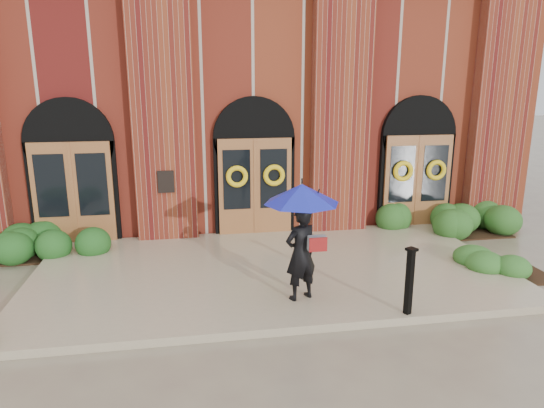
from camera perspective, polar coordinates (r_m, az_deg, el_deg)
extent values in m
plane|color=gray|center=(10.47, 0.07, -8.54)|extent=(90.00, 90.00, 0.00)
cube|color=tan|center=(10.57, -0.07, -7.85)|extent=(10.00, 5.30, 0.15)
cube|color=maroon|center=(18.49, -4.68, 12.46)|extent=(16.00, 12.00, 7.00)
cube|color=black|center=(12.24, -12.37, 2.58)|extent=(0.40, 0.05, 0.55)
cube|color=maroon|center=(12.27, -12.78, 11.31)|extent=(1.50, 0.45, 7.00)
cube|color=maroon|center=(12.85, 8.11, 11.63)|extent=(1.50, 0.45, 7.00)
cube|color=maroon|center=(14.84, 25.22, 10.78)|extent=(1.50, 0.45, 7.00)
cube|color=#986131|center=(12.83, -22.34, 1.22)|extent=(1.90, 0.10, 2.50)
cylinder|color=black|center=(12.77, -22.74, 6.84)|extent=(2.10, 0.22, 2.10)
cube|color=#986131|center=(12.61, -2.00, 2.08)|extent=(1.90, 0.10, 2.50)
cylinder|color=black|center=(12.55, -2.14, 7.81)|extent=(2.10, 0.22, 2.10)
cube|color=#986131|center=(13.93, 16.69, 2.65)|extent=(1.90, 0.10, 2.50)
cylinder|color=black|center=(13.87, 16.81, 7.83)|extent=(2.10, 0.22, 2.10)
torus|color=yellow|center=(12.38, -4.14, 3.24)|extent=(0.57, 0.13, 0.57)
torus|color=yellow|center=(12.51, 0.24, 3.39)|extent=(0.57, 0.13, 0.57)
torus|color=yellow|center=(13.56, 15.18, 3.74)|extent=(0.57, 0.13, 0.57)
torus|color=yellow|center=(13.99, 18.76, 3.79)|extent=(0.57, 0.13, 0.57)
imported|color=black|center=(8.82, 3.41, -5.84)|extent=(0.75, 0.62, 1.75)
cone|color=#141D9F|center=(8.51, 3.51, 1.21)|extent=(1.75, 1.75, 0.35)
cylinder|color=black|center=(8.59, 3.87, -1.89)|extent=(0.02, 0.02, 0.59)
cube|color=#A2A4A7|center=(8.68, 5.30, -4.59)|extent=(0.36, 0.27, 0.26)
cube|color=maroon|center=(8.59, 5.45, -4.79)|extent=(0.31, 0.14, 0.26)
cube|color=black|center=(8.67, 15.85, -8.89)|extent=(0.14, 0.14, 1.15)
cube|color=black|center=(8.46, 16.12, -5.16)|extent=(0.21, 0.21, 0.05)
ellipsoid|color=#1C4B19|center=(12.79, -25.44, -4.02)|extent=(2.71, 1.09, 0.70)
ellipsoid|color=#25501C|center=(14.04, 19.87, -1.79)|extent=(2.97, 1.19, 0.76)
ellipsoid|color=#295920|center=(11.72, 26.30, -6.29)|extent=(1.36, 1.16, 0.48)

